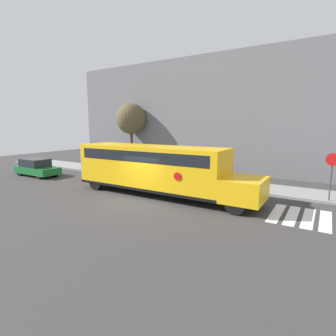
{
  "coord_description": "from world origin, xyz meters",
  "views": [
    {
      "loc": [
        9.19,
        -11.5,
        4.32
      ],
      "look_at": [
        0.74,
        2.24,
        1.67
      ],
      "focal_mm": 28.0,
      "sensor_mm": 36.0,
      "label": 1
    }
  ],
  "objects_px": {
    "school_bus": "(155,167)",
    "tree_near_sidewalk": "(131,119)",
    "stop_sign": "(332,170)",
    "parked_car": "(37,167)"
  },
  "relations": [
    {
      "from": "school_bus",
      "to": "tree_near_sidewalk",
      "type": "height_order",
      "value": "tree_near_sidewalk"
    },
    {
      "from": "stop_sign",
      "to": "tree_near_sidewalk",
      "type": "distance_m",
      "value": 18.91
    },
    {
      "from": "school_bus",
      "to": "tree_near_sidewalk",
      "type": "xyz_separation_m",
      "value": [
        -8.73,
        8.33,
        3.2
      ]
    },
    {
      "from": "tree_near_sidewalk",
      "to": "stop_sign",
      "type": "bearing_deg",
      "value": -14.8
    },
    {
      "from": "school_bus",
      "to": "tree_near_sidewalk",
      "type": "bearing_deg",
      "value": 136.34
    },
    {
      "from": "stop_sign",
      "to": "tree_near_sidewalk",
      "type": "height_order",
      "value": "tree_near_sidewalk"
    },
    {
      "from": "parked_car",
      "to": "tree_near_sidewalk",
      "type": "relative_size",
      "value": 0.64
    },
    {
      "from": "school_bus",
      "to": "stop_sign",
      "type": "distance_m",
      "value": 9.97
    },
    {
      "from": "parked_car",
      "to": "stop_sign",
      "type": "bearing_deg",
      "value": 10.03
    },
    {
      "from": "school_bus",
      "to": "stop_sign",
      "type": "bearing_deg",
      "value": 20.97
    }
  ]
}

